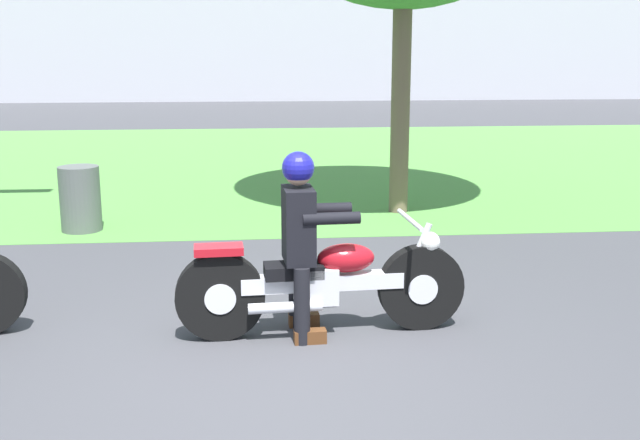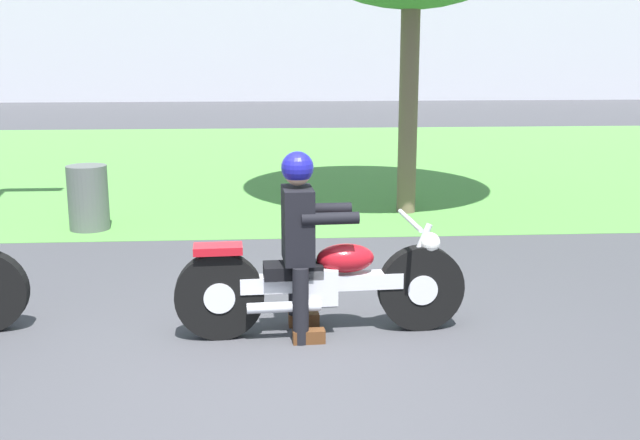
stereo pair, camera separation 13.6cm
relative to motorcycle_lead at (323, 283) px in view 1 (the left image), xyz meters
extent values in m
plane|color=#424247|center=(-0.41, -0.99, -0.40)|extent=(120.00, 120.00, 0.00)
cube|color=#549342|center=(-0.41, 8.97, -0.40)|extent=(60.00, 12.00, 0.01)
cylinder|color=black|center=(0.77, 0.05, -0.07)|extent=(0.67, 0.16, 0.67)
cylinder|color=silver|center=(0.77, 0.05, -0.07)|extent=(0.24, 0.15, 0.23)
cylinder|color=black|center=(-0.78, -0.04, -0.07)|extent=(0.67, 0.16, 0.67)
cylinder|color=silver|center=(-0.78, -0.04, -0.07)|extent=(0.24, 0.15, 0.23)
cube|color=silver|center=(-0.01, 0.00, 0.01)|extent=(1.24, 0.21, 0.12)
cube|color=silver|center=(-0.06, 0.00, -0.01)|extent=(0.33, 0.26, 0.28)
ellipsoid|color=#B2141E|center=(0.17, 0.01, 0.19)|extent=(0.45, 0.27, 0.22)
cube|color=black|center=(-0.23, -0.01, 0.11)|extent=(0.45, 0.27, 0.10)
cube|color=#B2141E|center=(-0.78, -0.04, 0.30)|extent=(0.37, 0.22, 0.06)
cylinder|color=silver|center=(0.72, 0.04, 0.18)|extent=(0.25, 0.06, 0.53)
cylinder|color=silver|center=(0.67, 0.04, 0.47)|extent=(0.07, 0.66, 0.04)
sphere|color=white|center=(0.83, 0.05, 0.29)|extent=(0.16, 0.16, 0.16)
cylinder|color=silver|center=(-0.30, -0.16, -0.13)|extent=(0.55, 0.11, 0.08)
cylinder|color=black|center=(-0.20, 0.17, -0.11)|extent=(0.12, 0.12, 0.58)
cube|color=#593319|center=(-0.14, 0.17, -0.35)|extent=(0.25, 0.11, 0.10)
cylinder|color=black|center=(-0.18, -0.19, -0.11)|extent=(0.12, 0.12, 0.58)
cube|color=#593319|center=(-0.12, -0.18, -0.35)|extent=(0.25, 0.11, 0.10)
cube|color=black|center=(-0.19, -0.01, 0.46)|extent=(0.24, 0.39, 0.56)
cylinder|color=black|center=(0.02, 0.17, 0.54)|extent=(0.42, 0.11, 0.09)
cylinder|color=black|center=(0.04, -0.17, 0.54)|extent=(0.42, 0.11, 0.09)
sphere|color=#D8A884|center=(-0.19, -0.01, 0.86)|extent=(0.20, 0.20, 0.20)
sphere|color=navy|center=(-0.19, -0.01, 0.89)|extent=(0.24, 0.24, 0.24)
cylinder|color=brown|center=(1.41, 4.31, 1.00)|extent=(0.25, 0.25, 2.80)
cylinder|color=#595E5B|center=(-2.56, 3.59, -0.01)|extent=(0.48, 0.48, 0.78)
camera|label=1|loc=(-0.52, -5.52, 1.76)|focal=42.90mm
camera|label=2|loc=(-0.39, -5.53, 1.76)|focal=42.90mm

